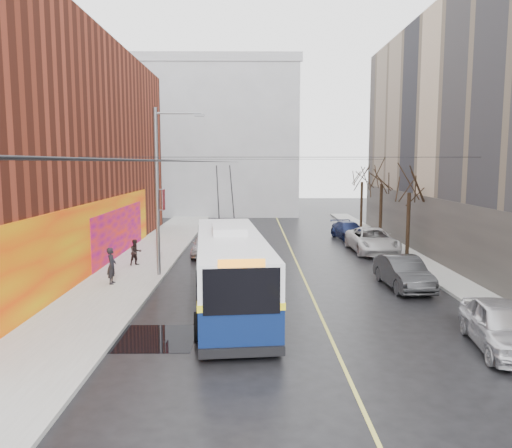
{
  "coord_description": "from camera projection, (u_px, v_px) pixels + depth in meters",
  "views": [
    {
      "loc": [
        -1.29,
        -16.41,
        6.17
      ],
      "look_at": [
        -1.06,
        9.45,
        2.96
      ],
      "focal_mm": 35.0,
      "sensor_mm": 36.0,
      "label": 1
    }
  ],
  "objects": [
    {
      "name": "parked_car_a",
      "position": [
        503.0,
        326.0,
        16.46
      ],
      "size": [
        2.54,
        4.96,
        1.62
      ],
      "primitive_type": "imported",
      "rotation": [
        0.0,
        0.0,
        -0.14
      ],
      "color": "silver",
      "rests_on": "ground"
    },
    {
      "name": "tree_far",
      "position": [
        362.0,
        173.0,
        46.28
      ],
      "size": [
        3.2,
        3.2,
        6.57
      ],
      "color": "black",
      "rests_on": "ground"
    },
    {
      "name": "sidewalk_right",
      "position": [
        428.0,
        268.0,
        29.04
      ],
      "size": [
        2.0,
        60.0,
        0.15
      ],
      "primitive_type": "cube",
      "color": "gray",
      "rests_on": "ground"
    },
    {
      "name": "building_left",
      "position": [
        7.0,
        149.0,
        29.95
      ],
      "size": [
        12.11,
        36.0,
        14.0
      ],
      "color": "#5B1F12",
      "rests_on": "ground"
    },
    {
      "name": "parked_car_c",
      "position": [
        372.0,
        240.0,
        34.23
      ],
      "size": [
        2.87,
        6.06,
        1.67
      ],
      "primitive_type": "imported",
      "rotation": [
        0.0,
        0.0,
        0.02
      ],
      "color": "silver",
      "rests_on": "ground"
    },
    {
      "name": "following_car",
      "position": [
        206.0,
        244.0,
        33.3
      ],
      "size": [
        1.82,
        4.39,
        1.49
      ],
      "primitive_type": "imported",
      "rotation": [
        0.0,
        0.0,
        -0.01
      ],
      "color": "silver",
      "rests_on": "ground"
    },
    {
      "name": "streetlight_pole",
      "position": [
        160.0,
        188.0,
        26.33
      ],
      "size": [
        2.65,
        0.6,
        9.0
      ],
      "color": "slate",
      "rests_on": "ground"
    },
    {
      "name": "ground",
      "position": [
        289.0,
        344.0,
        17.06
      ],
      "size": [
        140.0,
        140.0,
        0.0
      ],
      "primitive_type": "plane",
      "color": "black",
      "rests_on": "ground"
    },
    {
      "name": "pedestrian_a",
      "position": [
        112.0,
        266.0,
        24.78
      ],
      "size": [
        0.47,
        0.69,
        1.82
      ],
      "primitive_type": "imported",
      "rotation": [
        0.0,
        0.0,
        1.63
      ],
      "color": "black",
      "rests_on": "sidewalk_left"
    },
    {
      "name": "pigeons_flying",
      "position": [
        219.0,
        139.0,
        26.5
      ],
      "size": [
        2.23,
        3.03,
        2.08
      ],
      "color": "slate"
    },
    {
      "name": "tree_mid",
      "position": [
        382.0,
        174.0,
        39.32
      ],
      "size": [
        3.2,
        3.2,
        6.68
      ],
      "color": "black",
      "rests_on": "ground"
    },
    {
      "name": "trolleybus",
      "position": [
        230.0,
        268.0,
        21.33
      ],
      "size": [
        3.94,
        12.85,
        6.01
      ],
      "rotation": [
        0.0,
        0.0,
        0.1
      ],
      "color": "#081741",
      "rests_on": "ground"
    },
    {
      "name": "pedestrian_b",
      "position": [
        136.0,
        252.0,
        29.26
      ],
      "size": [
        0.94,
        0.92,
        1.53
      ],
      "primitive_type": "imported",
      "rotation": [
        0.0,
        0.0,
        0.68
      ],
      "color": "black",
      "rests_on": "sidewalk_left"
    },
    {
      "name": "lane_line",
      "position": [
        297.0,
        262.0,
        30.96
      ],
      "size": [
        0.12,
        50.0,
        0.01
      ],
      "primitive_type": "cube",
      "color": "#BFB74C",
      "rests_on": "ground"
    },
    {
      "name": "parked_car_d",
      "position": [
        349.0,
        231.0,
        40.11
      ],
      "size": [
        2.65,
        5.06,
        1.4
      ],
      "primitive_type": "imported",
      "rotation": [
        0.0,
        0.0,
        0.15
      ],
      "color": "#162150",
      "rests_on": "ground"
    },
    {
      "name": "tree_near",
      "position": [
        410.0,
        181.0,
        32.4
      ],
      "size": [
        3.2,
        3.2,
        6.4
      ],
      "color": "black",
      "rests_on": "ground"
    },
    {
      "name": "building_far",
      "position": [
        213.0,
        139.0,
        60.54
      ],
      "size": [
        20.5,
        12.1,
        18.0
      ],
      "color": "gray",
      "rests_on": "ground"
    },
    {
      "name": "catenary_wires",
      "position": [
        231.0,
        161.0,
        30.92
      ],
      "size": [
        18.0,
        60.0,
        0.22
      ],
      "color": "black"
    },
    {
      "name": "sidewalk_left",
      "position": [
        136.0,
        268.0,
        28.89
      ],
      "size": [
        4.0,
        60.0,
        0.15
      ],
      "primitive_type": "cube",
      "color": "gray",
      "rests_on": "ground"
    },
    {
      "name": "puddle",
      "position": [
        154.0,
        338.0,
        17.58
      ],
      "size": [
        2.87,
        2.86,
        0.01
      ],
      "primitive_type": "cube",
      "color": "black",
      "rests_on": "ground"
    },
    {
      "name": "parked_car_b",
      "position": [
        403.0,
        273.0,
        24.53
      ],
      "size": [
        1.92,
        4.83,
        1.56
      ],
      "primitive_type": "imported",
      "rotation": [
        0.0,
        0.0,
        0.06
      ],
      "color": "#2A2B2D",
      "rests_on": "ground"
    }
  ]
}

